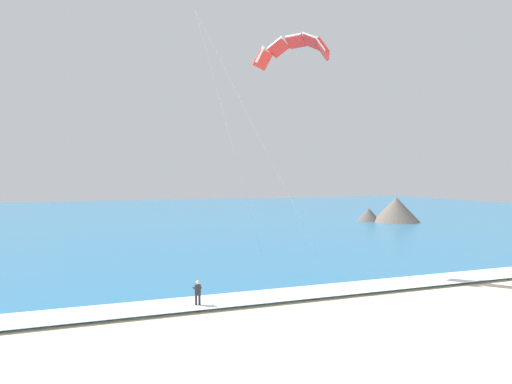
% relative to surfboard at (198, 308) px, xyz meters
% --- Properties ---
extents(sea, '(200.00, 120.00, 0.20)m').
position_rel_surfboard_xyz_m(sea, '(5.47, 59.49, 0.07)').
color(sea, teal).
rests_on(sea, ground).
extents(surf_foam, '(200.00, 2.86, 0.04)m').
position_rel_surfboard_xyz_m(surf_foam, '(5.47, 0.49, 0.19)').
color(surf_foam, white).
rests_on(surf_foam, sea).
extents(surfboard, '(0.54, 1.43, 0.09)m').
position_rel_surfboard_xyz_m(surfboard, '(0.00, 0.00, 0.00)').
color(surfboard, '#E04C38').
rests_on(surfboard, ground).
extents(kitesurfer, '(0.55, 0.54, 1.69)m').
position_rel_surfboard_xyz_m(kitesurfer, '(0.00, 0.02, 0.91)').
color(kitesurfer, '#232328').
rests_on(kitesurfer, ground).
extents(kite_primary, '(11.46, 9.42, 17.99)m').
position_rel_surfboard_xyz_m(kite_primary, '(9.37, 7.25, 18.07)').
color(kite_primary, red).
extents(headland_right, '(9.95, 8.87, 4.36)m').
position_rel_surfboard_xyz_m(headland_right, '(40.78, 36.18, 2.02)').
color(headland_right, '#56514C').
rests_on(headland_right, ground).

